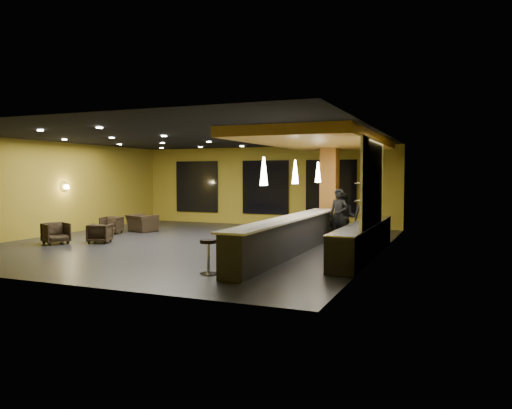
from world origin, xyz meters
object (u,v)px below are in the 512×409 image
at_px(pendant_0, 264,171).
at_px(column, 329,189).
at_px(bar_stool_2, 265,235).
at_px(armchair_a, 56,233).
at_px(armchair_c, 112,225).
at_px(prep_counter, 363,241).
at_px(bar_stool_0, 208,252).
at_px(bar_counter, 289,237).
at_px(bar_stool_1, 239,243).
at_px(armchair_d, 142,223).
at_px(bar_stool_4, 302,224).
at_px(bar_stool_3, 279,229).
at_px(armchair_b, 100,233).
at_px(staff_c, 366,217).
at_px(staff_a, 339,216).
at_px(pendant_1, 295,172).
at_px(pendant_2, 318,172).
at_px(staff_b, 344,217).

bearing_deg(pendant_0, column, 90.00).
height_order(pendant_0, bar_stool_2, pendant_0).
bearing_deg(armchair_a, armchair_c, 29.68).
height_order(prep_counter, bar_stool_0, prep_counter).
height_order(bar_counter, bar_stool_1, bar_counter).
bearing_deg(armchair_d, bar_stool_1, 161.17).
bearing_deg(bar_stool_4, column, 60.57).
distance_m(bar_stool_0, bar_stool_3, 5.10).
xyz_separation_m(prep_counter, armchair_d, (-9.22, 2.62, -0.09)).
relative_size(prep_counter, armchair_b, 8.51).
bearing_deg(armchair_a, staff_c, -39.33).
height_order(staff_c, bar_stool_3, staff_c).
relative_size(prep_counter, armchair_a, 7.81).
bearing_deg(armchair_c, bar_stool_4, -5.06).
xyz_separation_m(column, bar_stool_4, (-0.68, -1.20, -1.22)).
bearing_deg(bar_counter, armchair_d, 156.67).
height_order(staff_a, bar_stool_4, staff_a).
height_order(armchair_b, bar_stool_2, bar_stool_2).
xyz_separation_m(pendant_1, armchair_d, (-7.22, 2.62, -2.01)).
xyz_separation_m(column, bar_stool_3, (-0.92, -2.94, -1.23)).
bearing_deg(bar_stool_4, staff_a, -20.01).
bearing_deg(armchair_b, prep_counter, 164.87).
bearing_deg(prep_counter, bar_stool_0, -125.34).
height_order(pendant_0, pendant_2, same).
xyz_separation_m(column, staff_b, (0.81, -1.21, -0.92)).
bearing_deg(armchair_d, staff_b, -159.88).
relative_size(bar_counter, bar_stool_4, 9.67).
bearing_deg(pendant_0, pendant_1, 90.00).
distance_m(column, staff_c, 2.30).
distance_m(staff_a, armchair_c, 8.69).
bearing_deg(armchair_a, bar_stool_4, -31.70).
bearing_deg(armchair_d, pendant_1, 178.26).
height_order(bar_stool_0, bar_stool_4, bar_stool_4).
xyz_separation_m(pendant_1, bar_stool_4, (-0.68, 2.90, -1.82)).
height_order(armchair_b, bar_stool_4, bar_stool_4).
distance_m(pendant_1, bar_stool_0, 4.41).
bearing_deg(bar_stool_1, bar_stool_2, 88.59).
distance_m(armchair_a, bar_stool_3, 7.30).
bearing_deg(bar_stool_3, pendant_0, -75.95).
height_order(pendant_2, armchair_a, pendant_2).
bearing_deg(bar_stool_4, bar_stool_1, -91.19).
relative_size(armchair_b, armchair_d, 0.68).
distance_m(pendant_0, armchair_d, 9.08).
bearing_deg(bar_stool_0, armchair_a, 160.05).
bearing_deg(armchair_a, staff_a, -39.03).
relative_size(staff_b, armchair_a, 2.16).
bearing_deg(prep_counter, bar_stool_4, 132.76).
distance_m(prep_counter, armchair_b, 8.61).
xyz_separation_m(armchair_c, bar_stool_3, (6.97, -0.43, 0.20)).
bearing_deg(armchair_d, bar_stool_0, 152.68).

